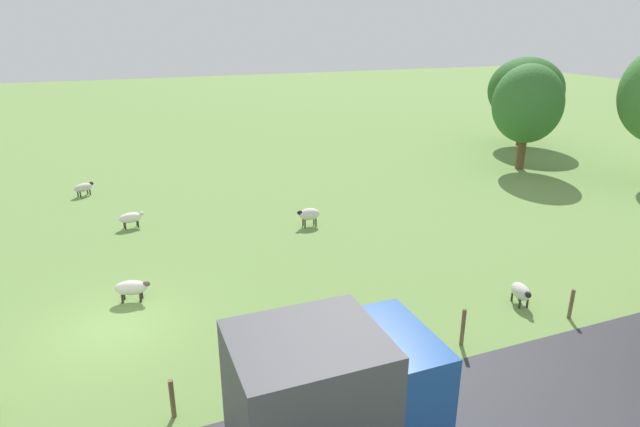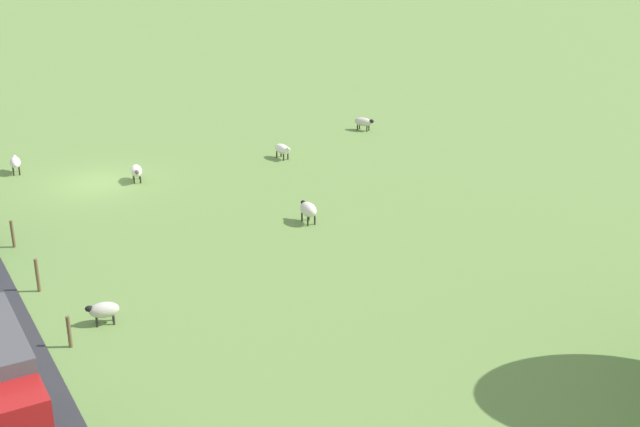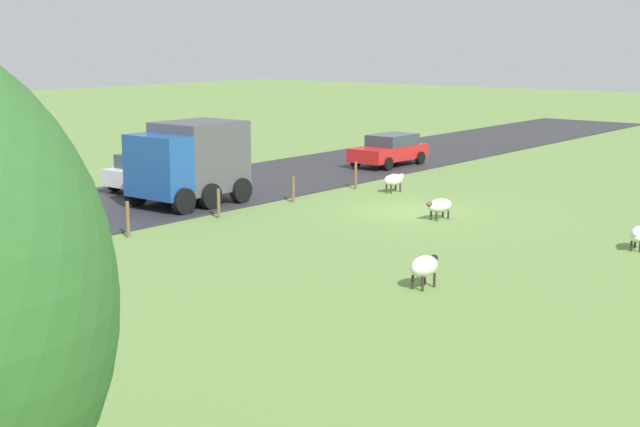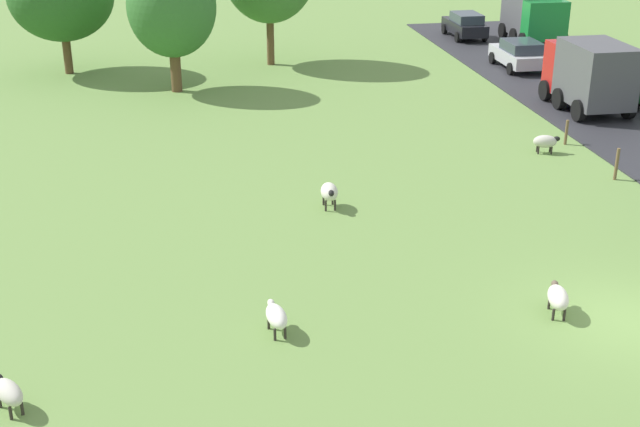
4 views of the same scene
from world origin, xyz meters
TOP-DOWN VIEW (x-y plane):
  - ground_plane at (0.00, 0.00)m, footprint 160.00×160.00m
  - sheep_1 at (-14.75, -1.18)m, footprint 0.92×1.13m
  - sheep_2 at (3.41, 12.73)m, footprint 1.08×0.69m
  - sheep_3 at (-6.00, 8.68)m, footprint 0.60×1.09m
  - sheep_4 at (-1.59, 0.64)m, footprint 0.74×1.22m
  - sheep_5 at (-8.78, 0.97)m, footprint 0.61×1.18m
  - tree_2 at (-10.64, 24.88)m, footprint 4.28×4.28m
  - fence_post_3 at (4.69, 9.49)m, footprint 0.12×0.12m
  - fence_post_4 at (4.69, 13.61)m, footprint 0.12×0.12m
  - truck_0 at (7.73, 18.01)m, footprint 2.65×4.83m
  - truck_1 at (11.31, 32.72)m, footprint 2.82×4.52m
  - car_1 at (7.70, 34.80)m, footprint 1.98×4.10m
  - car_3 at (7.84, 26.20)m, footprint 2.19×4.08m
  - car_4 at (11.01, 24.35)m, footprint 2.07×4.54m

SIDE VIEW (x-z plane):
  - ground_plane at x=0.00m, z-range 0.00..0.00m
  - sheep_1 at x=-14.75m, z-range 0.12..0.82m
  - sheep_2 at x=3.41m, z-range 0.11..0.84m
  - sheep_5 at x=-8.78m, z-range 0.12..0.85m
  - sheep_4 at x=-1.59m, z-range 0.12..0.87m
  - fence_post_4 at x=4.69m, z-range 0.00..1.02m
  - sheep_3 at x=-6.00m, z-range 0.14..1.00m
  - fence_post_3 at x=4.69m, z-range 0.00..1.19m
  - car_4 at x=11.01m, z-range 0.10..1.63m
  - car_3 at x=7.84m, z-range 0.09..1.64m
  - car_1 at x=7.70m, z-range 0.09..1.67m
  - truck_0 at x=7.73m, z-range 0.19..3.34m
  - truck_1 at x=11.31m, z-range 0.18..3.43m
  - tree_2 at x=-10.64m, z-range 0.84..7.43m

